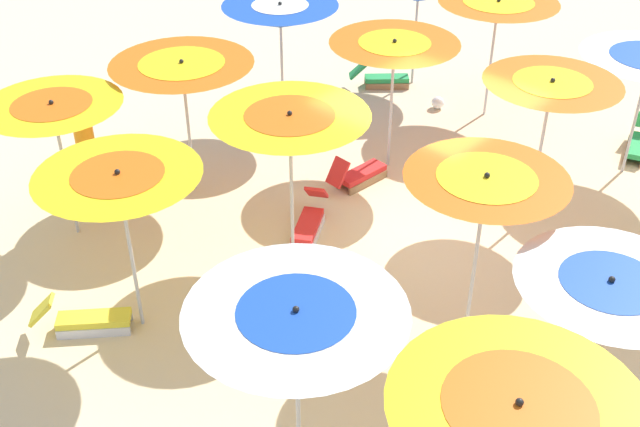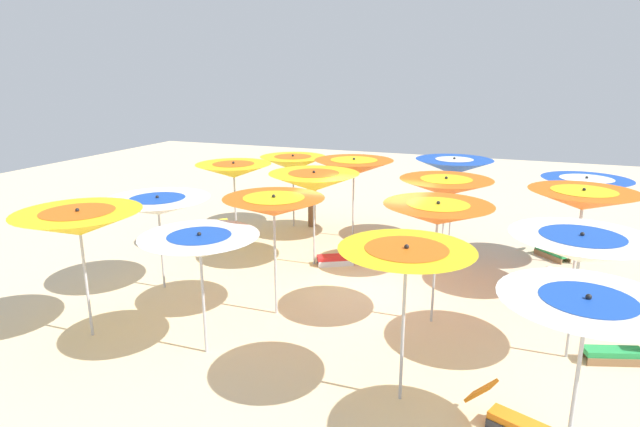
{
  "view_description": "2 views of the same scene",
  "coord_description": "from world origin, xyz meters",
  "px_view_note": "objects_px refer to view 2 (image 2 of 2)",
  "views": [
    {
      "loc": [
        5.62,
        -8.48,
        7.2
      ],
      "look_at": [
        -0.19,
        -2.11,
        1.37
      ],
      "focal_mm": 44.0,
      "sensor_mm": 36.0,
      "label": 1
    },
    {
      "loc": [
        10.63,
        3.0,
        4.75
      ],
      "look_at": [
        -0.56,
        -1.33,
        1.52
      ],
      "focal_mm": 29.57,
      "sensor_mm": 36.0,
      "label": 2
    }
  ],
  "objects_px": {
    "beach_umbrella_6": "(314,182)",
    "beach_umbrella_15": "(79,223)",
    "lounger_3": "(405,260)",
    "beach_ball": "(549,271)",
    "beach_umbrella_0": "(586,187)",
    "beach_umbrella_10": "(274,206)",
    "beach_umbrella_13": "(406,258)",
    "lounger_0": "(339,257)",
    "beach_umbrella_3": "(293,163)",
    "beachgoer_0": "(312,196)",
    "beach_umbrella_8": "(580,248)",
    "beach_umbrella_4": "(583,200)",
    "beach_umbrella_14": "(200,246)",
    "beach_umbrella_9": "(438,214)",
    "beach_umbrella_11": "(158,206)",
    "lounger_5": "(619,351)",
    "beach_umbrella_7": "(234,170)",
    "beach_umbrella_1": "(454,167)",
    "lounger_1": "(227,235)",
    "lounger_4": "(550,250)",
    "beach_umbrella_2": "(354,167)",
    "lounger_2": "(517,421)",
    "beach_umbrella_5": "(446,187)",
    "beach_umbrella_12": "(587,311)"
  },
  "relations": [
    {
      "from": "beach_umbrella_9",
      "to": "lounger_0",
      "type": "bearing_deg",
      "value": -130.71
    },
    {
      "from": "beach_umbrella_7",
      "to": "beachgoer_0",
      "type": "relative_size",
      "value": 1.31
    },
    {
      "from": "beach_umbrella_12",
      "to": "beachgoer_0",
      "type": "xyz_separation_m",
      "value": [
        -8.62,
        -6.89,
        -1.11
      ]
    },
    {
      "from": "beach_umbrella_13",
      "to": "beach_ball",
      "type": "relative_size",
      "value": 9.53
    },
    {
      "from": "beach_umbrella_1",
      "to": "beach_umbrella_14",
      "type": "bearing_deg",
      "value": -21.63
    },
    {
      "from": "beach_umbrella_4",
      "to": "lounger_0",
      "type": "relative_size",
      "value": 1.86
    },
    {
      "from": "beach_umbrella_5",
      "to": "lounger_5",
      "type": "xyz_separation_m",
      "value": [
        3.11,
        3.44,
        -1.94
      ]
    },
    {
      "from": "beach_umbrella_1",
      "to": "beach_umbrella_3",
      "type": "relative_size",
      "value": 1.07
    },
    {
      "from": "beach_umbrella_3",
      "to": "lounger_2",
      "type": "bearing_deg",
      "value": 40.47
    },
    {
      "from": "lounger_0",
      "to": "beach_ball",
      "type": "relative_size",
      "value": 5.0
    },
    {
      "from": "beach_umbrella_8",
      "to": "beach_umbrella_1",
      "type": "bearing_deg",
      "value": -154.27
    },
    {
      "from": "beach_umbrella_0",
      "to": "beach_umbrella_10",
      "type": "xyz_separation_m",
      "value": [
        5.3,
        -5.9,
        0.22
      ]
    },
    {
      "from": "beach_umbrella_0",
      "to": "lounger_4",
      "type": "height_order",
      "value": "beach_umbrella_0"
    },
    {
      "from": "beach_umbrella_5",
      "to": "beach_umbrella_7",
      "type": "distance_m",
      "value": 5.59
    },
    {
      "from": "beach_umbrella_2",
      "to": "lounger_1",
      "type": "height_order",
      "value": "beach_umbrella_2"
    },
    {
      "from": "beach_umbrella_11",
      "to": "lounger_5",
      "type": "relative_size",
      "value": 1.82
    },
    {
      "from": "beach_umbrella_1",
      "to": "lounger_4",
      "type": "xyz_separation_m",
      "value": [
        0.36,
        2.66,
        -2.0
      ]
    },
    {
      "from": "beach_umbrella_7",
      "to": "beach_umbrella_10",
      "type": "xyz_separation_m",
      "value": [
        3.34,
        2.82,
        0.06
      ]
    },
    {
      "from": "beach_umbrella_6",
      "to": "beach_umbrella_13",
      "type": "height_order",
      "value": "beach_umbrella_13"
    },
    {
      "from": "beach_umbrella_11",
      "to": "beach_umbrella_6",
      "type": "bearing_deg",
      "value": 134.99
    },
    {
      "from": "beach_umbrella_4",
      "to": "beach_umbrella_15",
      "type": "relative_size",
      "value": 0.97
    },
    {
      "from": "beach_umbrella_9",
      "to": "beach_ball",
      "type": "xyz_separation_m",
      "value": [
        -3.38,
        2.23,
        -2.06
      ]
    },
    {
      "from": "beach_umbrella_13",
      "to": "lounger_0",
      "type": "xyz_separation_m",
      "value": [
        -5.07,
        -2.72,
        -2.03
      ]
    },
    {
      "from": "beach_umbrella_12",
      "to": "beach_umbrella_13",
      "type": "bearing_deg",
      "value": -105.41
    },
    {
      "from": "lounger_3",
      "to": "beach_ball",
      "type": "distance_m",
      "value": 3.43
    },
    {
      "from": "beach_umbrella_10",
      "to": "beach_umbrella_2",
      "type": "bearing_deg",
      "value": -178.83
    },
    {
      "from": "beach_umbrella_15",
      "to": "lounger_4",
      "type": "relative_size",
      "value": 2.14
    },
    {
      "from": "beach_umbrella_15",
      "to": "beach_ball",
      "type": "distance_m",
      "value": 10.38
    },
    {
      "from": "lounger_4",
      "to": "beach_umbrella_4",
      "type": "bearing_deg",
      "value": -34.88
    },
    {
      "from": "beach_umbrella_8",
      "to": "beach_umbrella_9",
      "type": "relative_size",
      "value": 0.93
    },
    {
      "from": "beach_umbrella_1",
      "to": "beach_umbrella_4",
      "type": "height_order",
      "value": "beach_umbrella_1"
    },
    {
      "from": "beach_umbrella_0",
      "to": "lounger_3",
      "type": "relative_size",
      "value": 1.89
    },
    {
      "from": "beach_umbrella_14",
      "to": "lounger_2",
      "type": "bearing_deg",
      "value": 86.11
    },
    {
      "from": "beach_umbrella_6",
      "to": "beach_umbrella_15",
      "type": "bearing_deg",
      "value": -26.41
    },
    {
      "from": "beach_umbrella_1",
      "to": "beach_umbrella_15",
      "type": "relative_size",
      "value": 1.01
    },
    {
      "from": "beach_umbrella_14",
      "to": "lounger_3",
      "type": "height_order",
      "value": "beach_umbrella_14"
    },
    {
      "from": "beach_umbrella_6",
      "to": "beach_umbrella_7",
      "type": "relative_size",
      "value": 1.0
    },
    {
      "from": "beach_umbrella_10",
      "to": "lounger_4",
      "type": "xyz_separation_m",
      "value": [
        -5.65,
        5.29,
        -2.05
      ]
    },
    {
      "from": "beach_umbrella_15",
      "to": "beach_umbrella_1",
      "type": "bearing_deg",
      "value": 146.13
    },
    {
      "from": "beach_umbrella_3",
      "to": "beachgoer_0",
      "type": "height_order",
      "value": "beach_umbrella_3"
    },
    {
      "from": "beach_umbrella_3",
      "to": "beach_umbrella_11",
      "type": "height_order",
      "value": "beach_umbrella_3"
    },
    {
      "from": "beach_umbrella_6",
      "to": "beachgoer_0",
      "type": "distance_m",
      "value": 3.62
    },
    {
      "from": "beach_umbrella_11",
      "to": "beachgoer_0",
      "type": "relative_size",
      "value": 1.23
    },
    {
      "from": "beach_umbrella_9",
      "to": "lounger_4",
      "type": "xyz_separation_m",
      "value": [
        -4.88,
        2.28,
        -1.99
      ]
    },
    {
      "from": "lounger_3",
      "to": "lounger_1",
      "type": "bearing_deg",
      "value": -178.45
    },
    {
      "from": "beach_umbrella_8",
      "to": "beach_umbrella_7",
      "type": "bearing_deg",
      "value": -110.5
    },
    {
      "from": "beach_umbrella_2",
      "to": "beach_umbrella_0",
      "type": "bearing_deg",
      "value": 88.47
    },
    {
      "from": "beach_umbrella_9",
      "to": "beach_umbrella_8",
      "type": "bearing_deg",
      "value": 77.91
    },
    {
      "from": "lounger_0",
      "to": "beach_umbrella_9",
      "type": "bearing_deg",
      "value": 109.48
    },
    {
      "from": "beach_umbrella_8",
      "to": "lounger_0",
      "type": "xyz_separation_m",
      "value": [
        -2.86,
        -5.13,
        -1.77
      ]
    }
  ]
}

